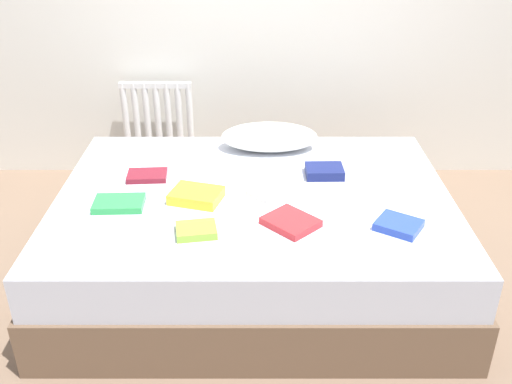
% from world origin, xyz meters
% --- Properties ---
extents(ground_plane, '(8.00, 8.00, 0.00)m').
position_xyz_m(ground_plane, '(0.00, 0.00, 0.00)').
color(ground_plane, '#7F6651').
extents(bed, '(2.00, 1.50, 0.50)m').
position_xyz_m(bed, '(0.00, 0.00, 0.25)').
color(bed, brown).
rests_on(bed, ground).
extents(radiator, '(0.49, 0.04, 0.59)m').
position_xyz_m(radiator, '(-0.67, 1.20, 0.40)').
color(radiator, white).
rests_on(radiator, ground).
extents(pillow, '(0.56, 0.28, 0.15)m').
position_xyz_m(pillow, '(0.09, 0.55, 0.58)').
color(pillow, white).
rests_on(pillow, bed).
extents(textbook_blue, '(0.25, 0.24, 0.04)m').
position_xyz_m(textbook_blue, '(0.65, -0.34, 0.52)').
color(textbook_blue, '#2847B7').
rests_on(textbook_blue, bed).
extents(textbook_green, '(0.24, 0.17, 0.03)m').
position_xyz_m(textbook_green, '(-0.65, -0.14, 0.52)').
color(textbook_green, green).
rests_on(textbook_green, bed).
extents(textbook_red, '(0.29, 0.29, 0.03)m').
position_xyz_m(textbook_red, '(0.17, -0.31, 0.52)').
color(textbook_red, red).
rests_on(textbook_red, bed).
extents(textbook_white, '(0.25, 0.26, 0.03)m').
position_xyz_m(textbook_white, '(0.08, 0.02, 0.51)').
color(textbook_white, white).
rests_on(textbook_white, bed).
extents(textbook_yellow, '(0.28, 0.24, 0.05)m').
position_xyz_m(textbook_yellow, '(-0.28, -0.07, 0.53)').
color(textbook_yellow, yellow).
rests_on(textbook_yellow, bed).
extents(textbook_navy, '(0.20, 0.15, 0.05)m').
position_xyz_m(textbook_navy, '(0.37, 0.20, 0.53)').
color(textbook_navy, navy).
rests_on(textbook_navy, bed).
extents(textbook_maroon, '(0.21, 0.16, 0.03)m').
position_xyz_m(textbook_maroon, '(-0.56, 0.17, 0.51)').
color(textbook_maroon, maroon).
rests_on(textbook_maroon, bed).
extents(textbook_lime, '(0.20, 0.17, 0.03)m').
position_xyz_m(textbook_lime, '(-0.25, -0.38, 0.52)').
color(textbook_lime, '#8CC638').
rests_on(textbook_lime, bed).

